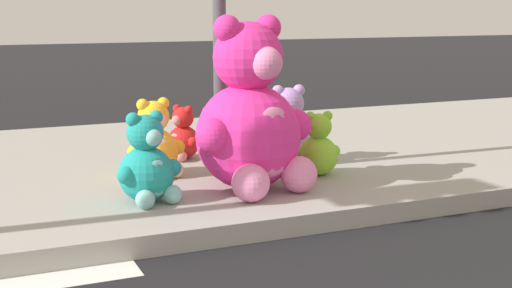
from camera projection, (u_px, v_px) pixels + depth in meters
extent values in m
cube|color=#9E9B93|center=(87.00, 172.00, 6.40)|extent=(28.00, 4.40, 0.15)
sphere|color=#F22D93|center=(248.00, 136.00, 5.49)|extent=(0.83, 0.83, 0.83)
ellipsoid|color=pink|center=(271.00, 142.00, 5.25)|extent=(0.48, 0.28, 0.54)
sphere|color=#F22D93|center=(248.00, 57.00, 5.37)|extent=(0.54, 0.54, 0.54)
sphere|color=pink|center=(266.00, 63.00, 5.19)|extent=(0.25, 0.25, 0.25)
sphere|color=#F22D93|center=(268.00, 28.00, 5.44)|extent=(0.21, 0.21, 0.21)
sphere|color=#F22D93|center=(296.00, 125.00, 5.62)|extent=(0.26, 0.26, 0.26)
sphere|color=pink|center=(299.00, 174.00, 5.39)|extent=(0.28, 0.28, 0.28)
sphere|color=#F22D93|center=(227.00, 28.00, 5.22)|extent=(0.21, 0.21, 0.21)
sphere|color=#F22D93|center=(213.00, 136.00, 5.17)|extent=(0.26, 0.26, 0.26)
sphere|color=pink|center=(251.00, 183.00, 5.13)|extent=(0.28, 0.28, 0.28)
sphere|color=#B28CD8|center=(288.00, 138.00, 6.45)|extent=(0.44, 0.44, 0.44)
ellipsoid|color=silver|center=(283.00, 135.00, 6.60)|extent=(0.25, 0.12, 0.28)
sphere|color=#B28CD8|center=(288.00, 103.00, 6.39)|extent=(0.29, 0.29, 0.29)
sphere|color=silver|center=(284.00, 103.00, 6.51)|extent=(0.13, 0.13, 0.13)
sphere|color=#B28CD8|center=(278.00, 91.00, 6.34)|extent=(0.11, 0.11, 0.11)
sphere|color=#B28CD8|center=(265.00, 135.00, 6.44)|extent=(0.14, 0.14, 0.14)
sphere|color=silver|center=(269.00, 151.00, 6.62)|extent=(0.15, 0.15, 0.15)
sphere|color=#B28CD8|center=(299.00, 90.00, 6.39)|extent=(0.11, 0.11, 0.11)
sphere|color=#B28CD8|center=(307.00, 133.00, 6.55)|extent=(0.14, 0.14, 0.14)
sphere|color=silver|center=(293.00, 149.00, 6.69)|extent=(0.15, 0.15, 0.15)
sphere|color=red|center=(183.00, 142.00, 6.61)|extent=(0.31, 0.31, 0.31)
ellipsoid|color=#DB7B7B|center=(175.00, 144.00, 6.52)|extent=(0.15, 0.18, 0.20)
sphere|color=red|center=(183.00, 118.00, 6.56)|extent=(0.20, 0.20, 0.20)
sphere|color=#DB7B7B|center=(177.00, 120.00, 6.49)|extent=(0.09, 0.09, 0.09)
sphere|color=red|center=(189.00, 110.00, 6.51)|extent=(0.08, 0.08, 0.08)
sphere|color=red|center=(193.00, 142.00, 6.49)|extent=(0.10, 0.10, 0.10)
sphere|color=#DB7B7B|center=(181.00, 156.00, 6.47)|extent=(0.11, 0.11, 0.11)
sphere|color=red|center=(177.00, 108.00, 6.59)|extent=(0.08, 0.08, 0.08)
sphere|color=red|center=(169.00, 139.00, 6.65)|extent=(0.10, 0.10, 0.10)
sphere|color=#DB7B7B|center=(167.00, 154.00, 6.57)|extent=(0.11, 0.11, 0.11)
sphere|color=yellow|center=(154.00, 152.00, 5.92)|extent=(0.41, 0.41, 0.41)
ellipsoid|color=#F0DB80|center=(162.00, 155.00, 5.80)|extent=(0.23, 0.12, 0.26)
sphere|color=yellow|center=(153.00, 117.00, 5.86)|extent=(0.27, 0.27, 0.27)
sphere|color=#F0DB80|center=(159.00, 120.00, 5.77)|extent=(0.12, 0.12, 0.12)
sphere|color=yellow|center=(163.00, 103.00, 5.89)|extent=(0.10, 0.10, 0.10)
sphere|color=yellow|center=(178.00, 147.00, 5.97)|extent=(0.13, 0.13, 0.13)
sphere|color=#F0DB80|center=(176.00, 170.00, 5.86)|extent=(0.14, 0.14, 0.14)
sphere|color=yellow|center=(143.00, 105.00, 5.80)|extent=(0.10, 0.10, 0.10)
sphere|color=yellow|center=(135.00, 152.00, 5.77)|extent=(0.13, 0.13, 0.13)
sphere|color=#F0DB80|center=(151.00, 173.00, 5.75)|extent=(0.14, 0.14, 0.14)
sphere|color=#8CD133|center=(318.00, 156.00, 5.95)|extent=(0.34, 0.34, 0.34)
ellipsoid|color=#B8DE87|center=(313.00, 153.00, 6.06)|extent=(0.19, 0.10, 0.22)
sphere|color=#8CD133|center=(319.00, 126.00, 5.90)|extent=(0.22, 0.22, 0.22)
sphere|color=#B8DE87|center=(315.00, 126.00, 5.99)|extent=(0.10, 0.10, 0.10)
sphere|color=#8CD133|center=(310.00, 116.00, 5.86)|extent=(0.08, 0.08, 0.08)
sphere|color=#8CD133|center=(299.00, 153.00, 5.94)|extent=(0.11, 0.11, 0.11)
sphere|color=#B8DE87|center=(302.00, 165.00, 6.08)|extent=(0.12, 0.12, 0.12)
sphere|color=#8CD133|center=(328.00, 116.00, 5.90)|extent=(0.08, 0.08, 0.08)
sphere|color=#8CD133|center=(334.00, 151.00, 6.03)|extent=(0.11, 0.11, 0.11)
sphere|color=#B8DE87|center=(322.00, 164.00, 6.13)|extent=(0.12, 0.12, 0.12)
sphere|color=teal|center=(146.00, 174.00, 5.13)|extent=(0.41, 0.41, 0.41)
ellipsoid|color=#7BBFBC|center=(157.00, 178.00, 5.02)|extent=(0.24, 0.15, 0.27)
sphere|color=teal|center=(145.00, 133.00, 5.07)|extent=(0.27, 0.27, 0.27)
sphere|color=#7BBFBC|center=(153.00, 137.00, 4.99)|extent=(0.12, 0.12, 0.12)
sphere|color=teal|center=(156.00, 117.00, 5.11)|extent=(0.10, 0.10, 0.10)
sphere|color=teal|center=(173.00, 168.00, 5.20)|extent=(0.13, 0.13, 0.13)
sphere|color=#7BBFBC|center=(173.00, 194.00, 5.09)|extent=(0.14, 0.14, 0.14)
sphere|color=teal|center=(133.00, 120.00, 4.99)|extent=(0.10, 0.10, 0.10)
sphere|color=teal|center=(126.00, 175.00, 4.96)|extent=(0.13, 0.13, 0.13)
sphere|color=#7BBFBC|center=(145.00, 200.00, 4.95)|extent=(0.14, 0.14, 0.14)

